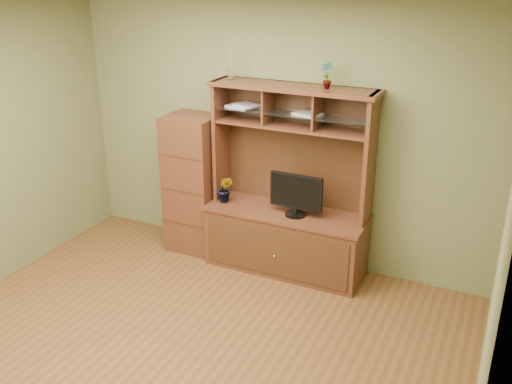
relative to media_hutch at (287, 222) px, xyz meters
The scene contains 8 objects.
room 1.93m from the media_hutch, 98.32° to the right, with size 4.54×4.04×2.74m.
media_hutch is the anchor object (origin of this frame).
monitor 0.38m from the media_hutch, 34.91° to the right, with size 0.54×0.21×0.42m.
orchid_plant 0.72m from the media_hutch, behind, with size 0.16×0.13×0.29m, color #356021.
top_plant 1.54m from the media_hutch, 13.21° to the left, with size 0.13×0.09×0.25m, color #346E26.
reed_diffuser 1.63m from the media_hutch, behind, with size 0.06×0.06×0.30m.
magazines 1.17m from the media_hutch, 165.86° to the left, with size 1.00×0.25×0.04m.
side_cabinet 1.12m from the media_hutch, behind, with size 0.54×0.49×1.50m.
Camera 1 is at (2.22, -3.16, 2.97)m, focal length 40.00 mm.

